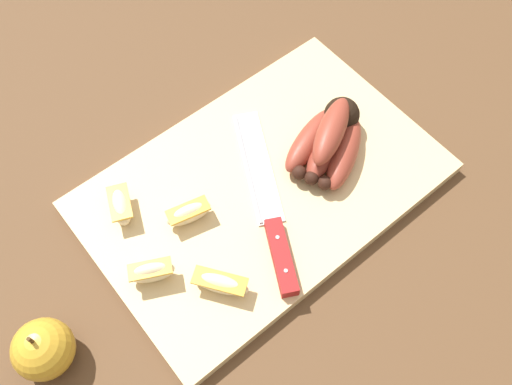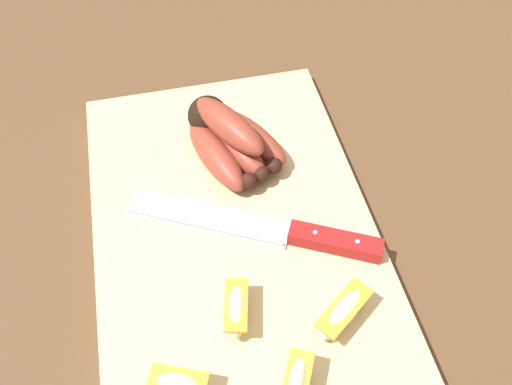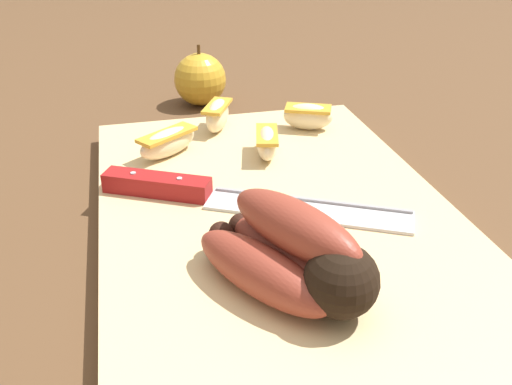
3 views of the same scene
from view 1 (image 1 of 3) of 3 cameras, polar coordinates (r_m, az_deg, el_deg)
The scene contains 9 objects.
ground_plane at distance 0.77m, azimuth -0.25°, elevation 1.15°, with size 6.00×6.00×0.00m, color brown.
cutting_board at distance 0.75m, azimuth 0.52°, elevation 0.54°, with size 0.47×0.31×0.02m, color #DBBC84.
banana_bunch at distance 0.76m, azimuth 7.65°, elevation 5.50°, with size 0.14×0.13×0.07m.
chefs_knife at distance 0.71m, azimuth 1.70°, elevation -3.18°, with size 0.15×0.26×0.02m.
apple_wedge_near at distance 0.73m, azimuth -13.79°, elevation -1.31°, with size 0.05×0.06×0.03m.
apple_wedge_middle at distance 0.71m, azimuth -7.01°, elevation -2.09°, with size 0.06×0.03×0.03m.
apple_wedge_far at distance 0.68m, azimuth -10.77°, elevation -8.09°, with size 0.06×0.04×0.04m.
apple_wedge_extra at distance 0.67m, azimuth -3.73°, elevation -9.33°, with size 0.06×0.07×0.03m.
whole_apple at distance 0.69m, azimuth -21.12°, elevation -14.87°, with size 0.07×0.07×0.08m.
Camera 1 is at (-0.24, -0.30, 0.67)m, focal length 38.70 mm.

